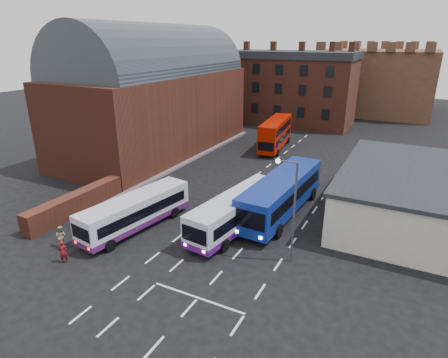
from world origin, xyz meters
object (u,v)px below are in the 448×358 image
at_px(street_lamp, 291,203).
at_px(pedestrian_red, 63,252).
at_px(bus_white_inbound, 236,209).
at_px(pedestrian_beige, 61,236).
at_px(bus_blue, 282,192).
at_px(bus_white_outbound, 136,210).
at_px(bus_red_double, 275,134).

relative_size(street_lamp, pedestrian_red, 4.38).
bearing_deg(street_lamp, bus_white_inbound, 153.37).
relative_size(pedestrian_red, pedestrian_beige, 1.00).
bearing_deg(street_lamp, pedestrian_beige, -159.38).
bearing_deg(bus_white_inbound, pedestrian_red, 56.78).
bearing_deg(street_lamp, bus_blue, 112.58).
relative_size(street_lamp, pedestrian_beige, 4.39).
bearing_deg(pedestrian_beige, pedestrian_red, 129.29).
height_order(bus_white_outbound, street_lamp, street_lamp).
bearing_deg(street_lamp, bus_red_double, 111.76).
distance_m(bus_white_outbound, bus_blue, 12.09).
bearing_deg(pedestrian_beige, bus_red_double, -111.82).
bearing_deg(pedestrian_red, bus_red_double, -135.12).
height_order(pedestrian_red, pedestrian_beige, pedestrian_red).
relative_size(bus_white_outbound, bus_red_double, 0.99).
xyz_separation_m(bus_white_inbound, street_lamp, (5.07, -2.54, 2.64)).
bearing_deg(bus_red_double, pedestrian_beige, 74.53).
distance_m(bus_white_inbound, bus_red_double, 23.66).
height_order(bus_white_outbound, pedestrian_red, bus_white_outbound).
bearing_deg(pedestrian_red, bus_blue, -167.07).
bearing_deg(bus_white_outbound, bus_blue, 48.41).
relative_size(bus_white_inbound, street_lamp, 1.49).
bearing_deg(bus_white_outbound, bus_white_inbound, 35.53).
height_order(bus_white_outbound, bus_red_double, bus_red_double).
relative_size(bus_white_outbound, pedestrian_red, 6.16).
height_order(bus_white_outbound, pedestrian_beige, bus_white_outbound).
bearing_deg(bus_red_double, bus_blue, 104.91).
height_order(bus_red_double, street_lamp, street_lamp).
distance_m(bus_white_outbound, bus_white_inbound, 7.88).
relative_size(bus_red_double, pedestrian_beige, 6.24).
bearing_deg(pedestrian_red, pedestrian_beige, -77.52).
height_order(bus_blue, pedestrian_beige, bus_blue).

